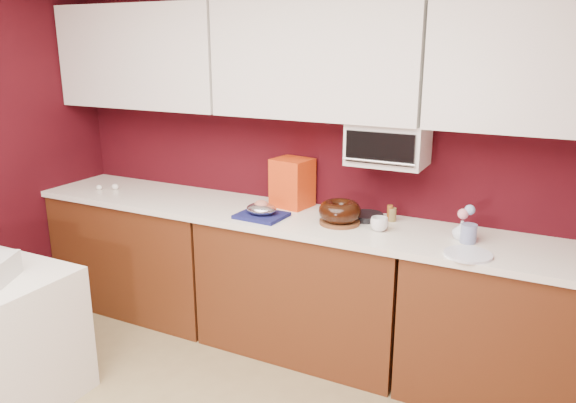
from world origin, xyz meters
The scene contains 28 objects.
wall_back centered at (0.00, 2.25, 1.25)m, with size 4.00×0.02×2.50m, color #3A070E.
base_cabinet_left centered at (-1.33, 1.94, 0.43)m, with size 1.31×0.58×0.86m, color #552711.
base_cabinet_center centered at (0.00, 1.94, 0.43)m, with size 1.31×0.58×0.86m, color #552711.
base_cabinet_right centered at (1.33, 1.94, 0.43)m, with size 1.31×0.58×0.86m, color #552711.
countertop centered at (0.00, 1.94, 0.88)m, with size 4.00×0.62×0.04m, color white.
upper_cabinet_left centered at (-1.33, 2.08, 1.85)m, with size 1.31×0.33×0.70m, color white.
upper_cabinet_center centered at (0.00, 2.08, 1.85)m, with size 1.31×0.33×0.70m, color white.
upper_cabinet_right centered at (1.33, 2.08, 1.85)m, with size 1.31×0.33×0.70m, color white.
toaster_oven centered at (0.45, 2.10, 1.38)m, with size 0.45×0.30×0.25m, color white.
toaster_oven_door centered at (0.45, 1.94, 1.38)m, with size 0.40×0.02×0.18m, color black.
toaster_oven_handle centered at (0.45, 1.93, 1.30)m, with size 0.02×0.02×0.42m, color silver.
cake_base centered at (0.23, 1.92, 0.91)m, with size 0.24×0.24×0.02m, color brown.
bundt_cake centered at (0.23, 1.92, 0.98)m, with size 0.25×0.25×0.10m, color black.
navy_towel centered at (-0.25, 1.82, 0.91)m, with size 0.29×0.24×0.02m, color #15184F.
foil_ham_nest centered at (-0.25, 1.82, 0.96)m, with size 0.19×0.16×0.07m, color silver.
roasted_ham centered at (-0.25, 1.82, 0.98)m, with size 0.09×0.08×0.06m, color #C76F5B.
pandoro_box centered at (-0.20, 2.13, 1.06)m, with size 0.23×0.21×0.32m, color red.
dark_pan centered at (0.34, 2.08, 0.92)m, with size 0.20×0.20×0.04m, color black.
coffee_mug centered at (0.48, 1.90, 0.95)m, with size 0.09×0.09×0.10m, color silver.
blue_jar centered at (0.97, 1.94, 0.95)m, with size 0.09×0.09×0.10m, color navy.
flower_vase centered at (0.93, 1.97, 0.96)m, with size 0.08×0.08×0.12m, color silver.
flower_pink centered at (0.93, 1.97, 1.05)m, with size 0.06×0.06×0.06m, color pink.
flower_blue centered at (0.96, 1.99, 1.07)m, with size 0.06×0.06×0.06m, color #89ACDB.
china_plate centered at (1.01, 1.74, 0.91)m, with size 0.24×0.24×0.01m, color white.
amber_bottle centered at (0.48, 2.11, 0.95)m, with size 0.03×0.03×0.10m, color brown.
paper_cup centered at (0.49, 2.12, 0.94)m, with size 0.05×0.05×0.08m, color olive.
egg_left centered at (-1.65, 1.86, 0.92)m, with size 0.05×0.04×0.04m, color white.
egg_right centered at (-1.55, 1.92, 0.92)m, with size 0.06×0.04×0.04m, color white.
Camera 1 is at (1.41, -1.07, 1.95)m, focal length 35.00 mm.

